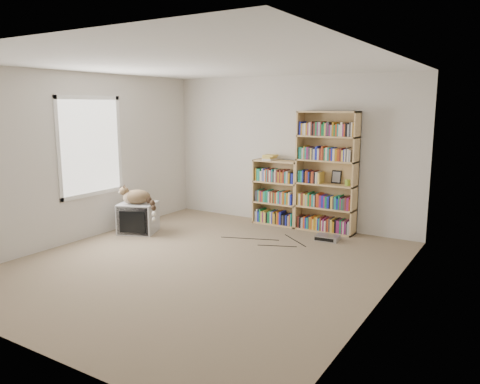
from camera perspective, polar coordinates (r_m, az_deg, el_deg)
The scene contains 17 objects.
floor at distance 6.11m, azimuth -4.46°, elevation -8.76°, with size 4.50×5.00×0.01m, color gray.
wall_back at distance 7.96m, azimuth 6.11°, elevation 4.95°, with size 4.50×0.02×2.50m, color beige.
wall_front at distance 4.11m, azimuth -25.72°, elevation -1.24°, with size 4.50×0.02×2.50m, color beige.
wall_left at distance 7.37m, azimuth -18.92°, elevation 4.00°, with size 0.02×5.00×2.50m, color beige.
wall_right at distance 4.85m, azimuth 17.33°, elevation 0.99°, with size 0.02×5.00×2.50m, color beige.
ceiling at distance 5.79m, azimuth -4.82°, elevation 15.30°, with size 4.50×5.00×0.02m, color white.
window at distance 7.47m, azimuth -17.74°, elevation 5.31°, with size 0.02×1.22×1.52m, color white.
crt_tv at distance 7.68m, azimuth -12.30°, elevation -3.09°, with size 0.70×0.67×0.48m.
cat at distance 7.51m, azimuth -12.15°, elevation -0.84°, with size 0.70×0.46×0.50m.
bookcase_tall at distance 7.59m, azimuth 10.55°, elevation 1.98°, with size 0.96×0.30×1.93m.
bookcase_short at distance 8.01m, azimuth 4.54°, elevation -0.36°, with size 0.80×0.30×1.10m.
book_stack at distance 7.93m, azimuth 3.66°, elevation 4.24°, with size 0.22×0.28×0.09m, color #B33E17.
green_mug at distance 7.46m, azimuth 13.01°, elevation 1.14°, with size 0.09×0.09×0.09m, color #7EA52F.
framed_print at distance 7.62m, azimuth 11.69°, elevation 1.82°, with size 0.16×0.01×0.21m, color black.
dvd_player at distance 7.24m, azimuth 10.62°, elevation -5.51°, with size 0.34×0.25×0.08m, color #A2A2A7.
wall_outlet at distance 8.20m, azimuth -12.85°, elevation -1.67°, with size 0.01×0.08×0.13m, color silver.
floor_cables at distance 7.09m, azimuth 2.70°, elevation -5.95°, with size 1.20×0.70×0.01m, color black, non-canonical shape.
Camera 1 is at (3.42, -4.65, 2.01)m, focal length 35.00 mm.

